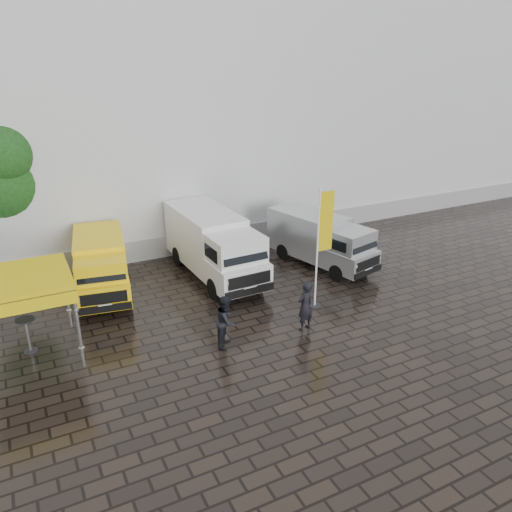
% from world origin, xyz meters
% --- Properties ---
extents(ground, '(120.00, 120.00, 0.00)m').
position_xyz_m(ground, '(0.00, 0.00, 0.00)').
color(ground, black).
rests_on(ground, ground).
extents(exhibition_hall, '(44.00, 16.00, 12.00)m').
position_xyz_m(exhibition_hall, '(2.00, 16.00, 6.00)').
color(exhibition_hall, silver).
rests_on(exhibition_hall, ground).
extents(hall_plinth, '(44.00, 0.15, 1.00)m').
position_xyz_m(hall_plinth, '(2.00, 7.95, 0.50)').
color(hall_plinth, gray).
rests_on(hall_plinth, ground).
extents(van_yellow, '(2.70, 5.26, 2.31)m').
position_xyz_m(van_yellow, '(-6.95, 5.14, 1.16)').
color(van_yellow, yellow).
rests_on(van_yellow, ground).
extents(van_white, '(2.40, 6.50, 2.78)m').
position_xyz_m(van_white, '(-2.23, 4.70, 1.39)').
color(van_white, white).
rests_on(van_white, ground).
extents(van_silver, '(3.04, 5.66, 2.33)m').
position_xyz_m(van_silver, '(2.64, 3.70, 1.17)').
color(van_silver, '#BBBFC1').
rests_on(van_silver, ground).
extents(canopy_tent, '(2.96, 2.96, 2.82)m').
position_xyz_m(canopy_tent, '(-9.92, 1.46, 2.62)').
color(canopy_tent, silver).
rests_on(canopy_tent, ground).
extents(flagpole, '(0.88, 0.50, 4.74)m').
position_xyz_m(flagpole, '(0.34, 0.32, 2.63)').
color(flagpole, black).
rests_on(flagpole, ground).
extents(cocktail_table, '(0.60, 0.60, 1.21)m').
position_xyz_m(cocktail_table, '(-9.98, 1.82, 0.60)').
color(cocktail_table, black).
rests_on(cocktail_table, ground).
extents(wheelie_bin, '(0.71, 0.71, 0.98)m').
position_xyz_m(wheelie_bin, '(5.86, 7.50, 0.49)').
color(wheelie_bin, black).
rests_on(wheelie_bin, ground).
extents(person_front, '(0.76, 0.59, 1.85)m').
position_xyz_m(person_front, '(-1.15, -1.02, 0.92)').
color(person_front, black).
rests_on(person_front, ground).
extents(person_tent, '(1.07, 1.11, 1.81)m').
position_xyz_m(person_tent, '(-4.03, -0.73, 0.90)').
color(person_tent, black).
rests_on(person_tent, ground).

